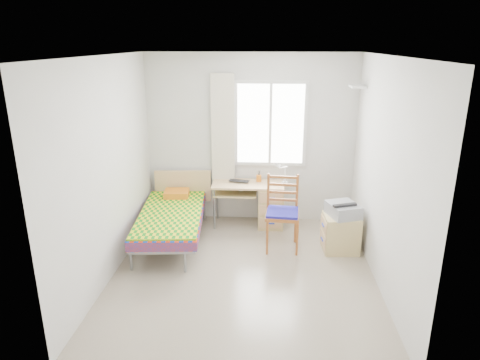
% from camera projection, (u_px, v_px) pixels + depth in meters
% --- Properties ---
extents(floor, '(3.50, 3.50, 0.00)m').
position_uv_depth(floor, '(243.00, 272.00, 5.33)').
color(floor, '#BCAD93').
rests_on(floor, ground).
extents(ceiling, '(3.50, 3.50, 0.00)m').
position_uv_depth(ceiling, '(244.00, 56.00, 4.52)').
color(ceiling, white).
rests_on(ceiling, wall_back).
extents(wall_back, '(3.20, 0.00, 3.20)m').
position_uv_depth(wall_back, '(251.00, 140.00, 6.59)').
color(wall_back, silver).
rests_on(wall_back, ground).
extents(wall_left, '(0.00, 3.50, 3.50)m').
position_uv_depth(wall_left, '(108.00, 170.00, 5.03)').
color(wall_left, silver).
rests_on(wall_left, ground).
extents(wall_right, '(0.00, 3.50, 3.50)m').
position_uv_depth(wall_right, '(385.00, 176.00, 4.82)').
color(wall_right, silver).
rests_on(wall_right, ground).
extents(window, '(1.10, 0.04, 1.30)m').
position_uv_depth(window, '(270.00, 124.00, 6.47)').
color(window, white).
rests_on(window, wall_back).
extents(curtain, '(0.35, 0.05, 1.70)m').
position_uv_depth(curtain, '(223.00, 131.00, 6.50)').
color(curtain, beige).
rests_on(curtain, wall_back).
extents(floating_shelf, '(0.20, 0.32, 0.03)m').
position_uv_depth(floating_shelf, '(358.00, 86.00, 5.89)').
color(floating_shelf, white).
rests_on(floating_shelf, wall_right).
extents(bed, '(1.02, 1.92, 0.80)m').
position_uv_depth(bed, '(172.00, 215.00, 6.08)').
color(bed, gray).
rests_on(bed, floor).
extents(desk, '(1.09, 0.50, 0.68)m').
position_uv_depth(desk, '(266.00, 203.00, 6.60)').
color(desk, tan).
rests_on(desk, floor).
extents(chair, '(0.47, 0.47, 1.03)m').
position_uv_depth(chair, '(283.00, 208.00, 5.83)').
color(chair, brown).
rests_on(chair, floor).
extents(cabinet, '(0.50, 0.45, 0.51)m').
position_uv_depth(cabinet, '(340.00, 233.00, 5.82)').
color(cabinet, tan).
rests_on(cabinet, floor).
extents(printer, '(0.48, 0.52, 0.18)m').
position_uv_depth(printer, '(343.00, 209.00, 5.72)').
color(printer, gray).
rests_on(printer, cabinet).
extents(laptop, '(0.35, 0.26, 0.02)m').
position_uv_depth(laptop, '(238.00, 182.00, 6.54)').
color(laptop, black).
rests_on(laptop, desk).
extents(pen_cup, '(0.08, 0.08, 0.10)m').
position_uv_depth(pen_cup, '(259.00, 178.00, 6.61)').
color(pen_cup, orange).
rests_on(pen_cup, desk).
extents(task_lamp, '(0.21, 0.31, 0.37)m').
position_uv_depth(task_lamp, '(281.00, 171.00, 6.34)').
color(task_lamp, white).
rests_on(task_lamp, desk).
extents(book, '(0.23, 0.25, 0.02)m').
position_uv_depth(book, '(237.00, 189.00, 6.54)').
color(book, gray).
rests_on(book, desk).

